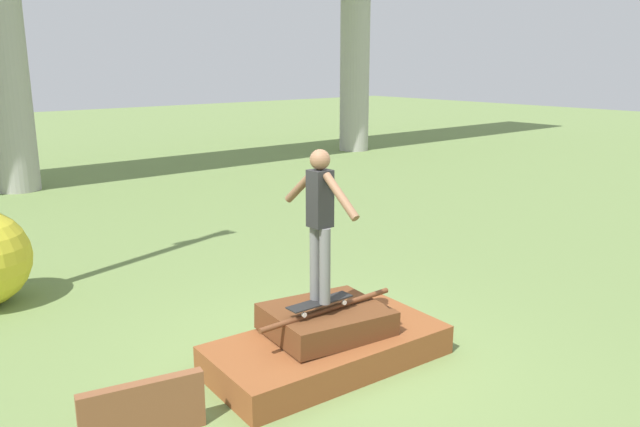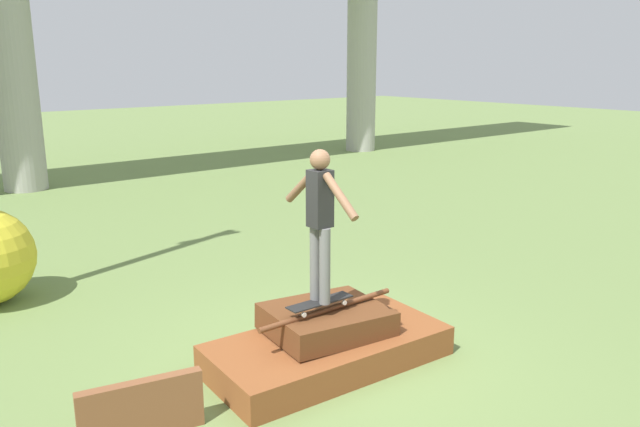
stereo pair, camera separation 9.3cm
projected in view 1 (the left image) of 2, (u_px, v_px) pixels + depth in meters
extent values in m
plane|color=olive|center=(328.00, 364.00, 7.09)|extent=(80.00, 80.00, 0.00)
cube|color=brown|center=(328.00, 350.00, 7.05)|extent=(2.78, 1.47, 0.34)
cube|color=#5B3319|center=(326.00, 320.00, 7.08)|extent=(1.43, 1.19, 0.34)
cylinder|color=brown|center=(328.00, 309.00, 6.93)|extent=(1.84, 0.06, 0.06)
cube|color=brown|center=(143.00, 411.00, 5.62)|extent=(1.11, 0.35, 0.56)
cube|color=black|center=(320.00, 302.00, 6.85)|extent=(0.81, 0.21, 0.01)
cylinder|color=silver|center=(335.00, 298.00, 7.09)|extent=(0.05, 0.03, 0.05)
cylinder|color=silver|center=(344.00, 302.00, 6.97)|extent=(0.05, 0.03, 0.05)
cylinder|color=silver|center=(295.00, 310.00, 6.75)|extent=(0.05, 0.03, 0.05)
cylinder|color=silver|center=(304.00, 315.00, 6.63)|extent=(0.05, 0.03, 0.05)
cylinder|color=slate|center=(315.00, 262.00, 6.81)|extent=(0.12, 0.12, 0.85)
cylinder|color=slate|center=(325.00, 266.00, 6.68)|extent=(0.12, 0.12, 0.85)
cube|color=black|center=(320.00, 199.00, 6.57)|extent=(0.22, 0.21, 0.61)
sphere|color=brown|center=(320.00, 160.00, 6.47)|extent=(0.22, 0.22, 0.22)
cylinder|color=brown|center=(301.00, 186.00, 6.81)|extent=(0.10, 0.52, 0.44)
cylinder|color=brown|center=(341.00, 196.00, 6.29)|extent=(0.10, 0.52, 0.44)
cylinder|color=#A8A59E|center=(4.00, 53.00, 15.77)|extent=(1.10, 1.10, 7.07)
cylinder|color=#A8A59E|center=(355.00, 56.00, 23.26)|extent=(1.10, 1.10, 7.07)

